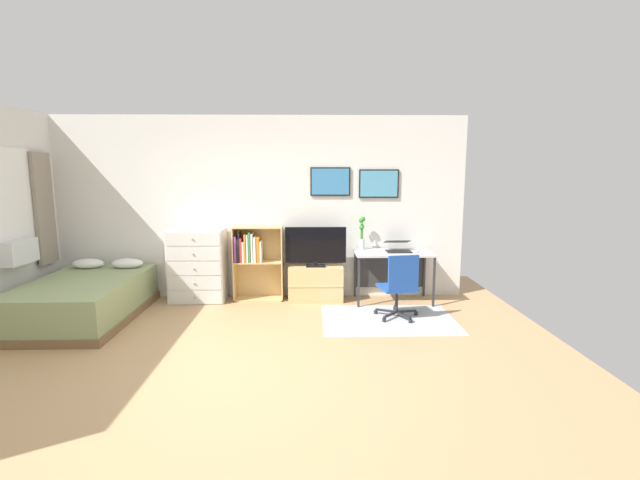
% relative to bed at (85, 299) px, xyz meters
% --- Properties ---
extents(ground_plane, '(7.20, 7.20, 0.00)m').
position_rel_bed_xyz_m(ground_plane, '(2.16, -1.38, -0.27)').
color(ground_plane, tan).
extents(wall_back_with_posters, '(6.12, 0.09, 2.70)m').
position_rel_bed_xyz_m(wall_back_with_posters, '(2.18, 1.05, 1.09)').
color(wall_back_with_posters, silver).
rests_on(wall_back_with_posters, ground_plane).
extents(area_rug, '(1.70, 1.20, 0.01)m').
position_rel_bed_xyz_m(area_rug, '(3.92, -0.11, -0.26)').
color(area_rug, '#B2B7BC').
rests_on(area_rug, ground_plane).
extents(bed, '(1.29, 1.99, 0.65)m').
position_rel_bed_xyz_m(bed, '(0.00, 0.00, 0.00)').
color(bed, brown).
rests_on(bed, ground_plane).
extents(dresser, '(0.80, 0.46, 1.07)m').
position_rel_bed_xyz_m(dresser, '(1.27, 0.78, 0.27)').
color(dresser, silver).
rests_on(dresser, ground_plane).
extents(bookshelf, '(0.72, 0.30, 1.10)m').
position_rel_bed_xyz_m(bookshelf, '(2.08, 0.84, 0.39)').
color(bookshelf, tan).
rests_on(bookshelf, ground_plane).
extents(tv_stand, '(0.80, 0.41, 0.51)m').
position_rel_bed_xyz_m(tv_stand, '(2.99, 0.79, -0.01)').
color(tv_stand, tan).
rests_on(tv_stand, ground_plane).
extents(television, '(0.89, 0.16, 0.58)m').
position_rel_bed_xyz_m(television, '(2.99, 0.77, 0.54)').
color(television, black).
rests_on(television, tv_stand).
extents(desk, '(1.12, 0.60, 0.74)m').
position_rel_bed_xyz_m(desk, '(4.12, 0.77, 0.34)').
color(desk, silver).
rests_on(desk, ground_plane).
extents(office_chair, '(0.58, 0.57, 0.86)m').
position_rel_bed_xyz_m(office_chair, '(4.06, -0.10, 0.19)').
color(office_chair, '#232326').
rests_on(office_chair, ground_plane).
extents(laptop, '(0.36, 0.39, 0.16)m').
position_rel_bed_xyz_m(laptop, '(4.19, 0.76, 0.54)').
color(laptop, black).
rests_on(laptop, desk).
extents(computer_mouse, '(0.06, 0.10, 0.03)m').
position_rel_bed_xyz_m(computer_mouse, '(4.44, 0.66, 0.49)').
color(computer_mouse, silver).
rests_on(computer_mouse, desk).
extents(bamboo_vase, '(0.10, 0.11, 0.49)m').
position_rel_bed_xyz_m(bamboo_vase, '(3.67, 0.89, 0.71)').
color(bamboo_vase, silver).
rests_on(bamboo_vase, desk).
extents(wine_glass, '(0.07, 0.07, 0.18)m').
position_rel_bed_xyz_m(wine_glass, '(3.83, 0.64, 0.61)').
color(wine_glass, silver).
rests_on(wine_glass, desk).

